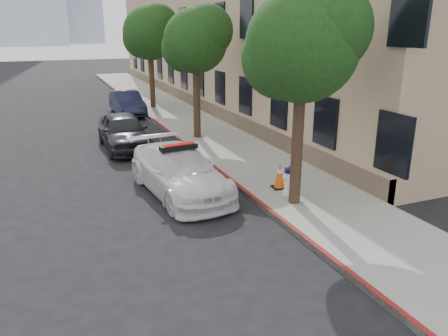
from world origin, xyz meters
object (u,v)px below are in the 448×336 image
at_px(parked_car_far, 127,103).
at_px(fire_hydrant, 289,180).
at_px(police_car, 179,171).
at_px(parked_car_mid, 124,131).
at_px(traffic_cone, 279,176).

relative_size(parked_car_far, fire_hydrant, 4.71).
distance_m(police_car, parked_car_mid, 5.65).
distance_m(police_car, fire_hydrant, 3.16).
xyz_separation_m(parked_car_far, fire_hydrant, (1.86, -14.41, -0.09)).
bearing_deg(parked_car_far, fire_hydrant, -83.77).
relative_size(police_car, fire_hydrant, 5.70).
distance_m(police_car, parked_car_far, 12.81).
bearing_deg(police_car, fire_hydrant, -36.86).
relative_size(police_car, traffic_cone, 6.31).
bearing_deg(traffic_cone, fire_hydrant, -90.99).
distance_m(parked_car_mid, fire_hydrant, 7.97).
bearing_deg(parked_car_far, traffic_cone, -83.45).
bearing_deg(traffic_cone, parked_car_far, 97.66).
bearing_deg(parked_car_far, police_car, -94.90).
distance_m(parked_car_mid, parked_car_far, 7.31).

